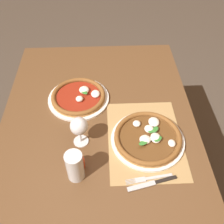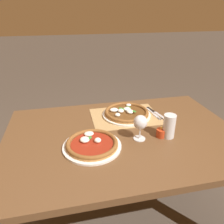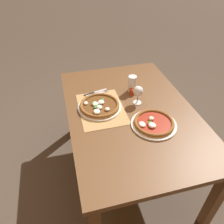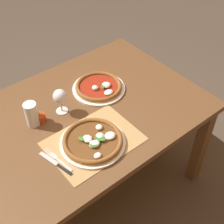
{
  "view_description": "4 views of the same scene",
  "coord_description": "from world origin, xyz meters",
  "px_view_note": "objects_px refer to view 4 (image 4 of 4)",
  "views": [
    {
      "loc": [
        -0.82,
        -0.03,
        1.73
      ],
      "look_at": [
        0.02,
        -0.07,
        0.84
      ],
      "focal_mm": 42.0,
      "sensor_mm": 36.0,
      "label": 1
    },
    {
      "loc": [
        0.32,
        1.11,
        1.45
      ],
      "look_at": [
        0.04,
        -0.15,
        0.82
      ],
      "focal_mm": 35.0,
      "sensor_mm": 36.0,
      "label": 2
    },
    {
      "loc": [
        1.26,
        -0.48,
        1.8
      ],
      "look_at": [
        0.08,
        -0.17,
        0.81
      ],
      "focal_mm": 35.0,
      "sensor_mm": 36.0,
      "label": 3
    },
    {
      "loc": [
        -0.68,
        -1.12,
        1.98
      ],
      "look_at": [
        0.09,
        -0.17,
        0.82
      ],
      "focal_mm": 50.0,
      "sensor_mm": 36.0,
      "label": 4
    }
  ],
  "objects_px": {
    "knife": "(55,163)",
    "pint_glass": "(32,115)",
    "pizza_near": "(93,141)",
    "pizza_far": "(99,87)",
    "fork": "(58,160)",
    "wine_glass": "(60,97)",
    "votive_candle": "(41,118)"
  },
  "relations": [
    {
      "from": "pizza_near",
      "to": "wine_glass",
      "type": "relative_size",
      "value": 2.21
    },
    {
      "from": "wine_glass",
      "to": "pint_glass",
      "type": "relative_size",
      "value": 1.07
    },
    {
      "from": "pizza_near",
      "to": "pint_glass",
      "type": "bearing_deg",
      "value": 117.52
    },
    {
      "from": "pizza_near",
      "to": "votive_candle",
      "type": "height_order",
      "value": "votive_candle"
    },
    {
      "from": "votive_candle",
      "to": "pizza_near",
      "type": "bearing_deg",
      "value": -68.27
    },
    {
      "from": "pint_glass",
      "to": "pizza_near",
      "type": "bearing_deg",
      "value": -62.48
    },
    {
      "from": "pizza_near",
      "to": "fork",
      "type": "relative_size",
      "value": 1.71
    },
    {
      "from": "pint_glass",
      "to": "fork",
      "type": "xyz_separation_m",
      "value": [
        -0.03,
        -0.3,
        -0.06
      ]
    },
    {
      "from": "pizza_far",
      "to": "wine_glass",
      "type": "xyz_separation_m",
      "value": [
        -0.28,
        -0.02,
        0.09
      ]
    },
    {
      "from": "wine_glass",
      "to": "knife",
      "type": "relative_size",
      "value": 0.73
    },
    {
      "from": "pizza_far",
      "to": "pint_glass",
      "type": "bearing_deg",
      "value": -178.82
    },
    {
      "from": "wine_glass",
      "to": "votive_candle",
      "type": "xyz_separation_m",
      "value": [
        -0.13,
        0.0,
        -0.08
      ]
    },
    {
      "from": "pint_glass",
      "to": "knife",
      "type": "xyz_separation_m",
      "value": [
        -0.05,
        -0.31,
        -0.06
      ]
    },
    {
      "from": "pint_glass",
      "to": "votive_candle",
      "type": "bearing_deg",
      "value": -10.8
    },
    {
      "from": "pizza_far",
      "to": "votive_candle",
      "type": "bearing_deg",
      "value": -177.58
    },
    {
      "from": "pint_glass",
      "to": "pizza_far",
      "type": "bearing_deg",
      "value": 1.18
    },
    {
      "from": "pint_glass",
      "to": "fork",
      "type": "bearing_deg",
      "value": -95.82
    },
    {
      "from": "wine_glass",
      "to": "fork",
      "type": "height_order",
      "value": "wine_glass"
    },
    {
      "from": "fork",
      "to": "wine_glass",
      "type": "bearing_deg",
      "value": 54.38
    },
    {
      "from": "pizza_far",
      "to": "wine_glass",
      "type": "bearing_deg",
      "value": -175.63
    },
    {
      "from": "pizza_far",
      "to": "knife",
      "type": "xyz_separation_m",
      "value": [
        -0.51,
        -0.32,
        -0.01
      ]
    },
    {
      "from": "wine_glass",
      "to": "knife",
      "type": "height_order",
      "value": "wine_glass"
    },
    {
      "from": "pint_glass",
      "to": "knife",
      "type": "bearing_deg",
      "value": -99.61
    },
    {
      "from": "pizza_near",
      "to": "knife",
      "type": "xyz_separation_m",
      "value": [
        -0.22,
        0.01,
        -0.02
      ]
    },
    {
      "from": "knife",
      "to": "pint_glass",
      "type": "bearing_deg",
      "value": 80.39
    },
    {
      "from": "pizza_near",
      "to": "pizza_far",
      "type": "bearing_deg",
      "value": 48.7
    },
    {
      "from": "pizza_near",
      "to": "fork",
      "type": "xyz_separation_m",
      "value": [
        -0.2,
        0.02,
        -0.02
      ]
    },
    {
      "from": "pint_glass",
      "to": "votive_candle",
      "type": "distance_m",
      "value": 0.06
    },
    {
      "from": "knife",
      "to": "pizza_far",
      "type": "bearing_deg",
      "value": 32.03
    },
    {
      "from": "pizza_near",
      "to": "knife",
      "type": "height_order",
      "value": "pizza_near"
    },
    {
      "from": "wine_glass",
      "to": "pizza_near",
      "type": "bearing_deg",
      "value": -91.4
    },
    {
      "from": "pizza_near",
      "to": "pint_glass",
      "type": "relative_size",
      "value": 2.36
    }
  ]
}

